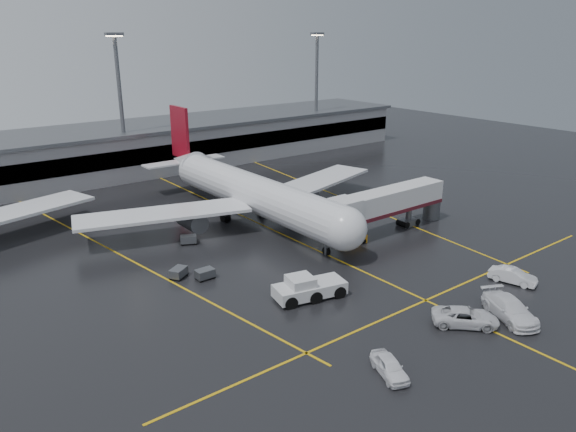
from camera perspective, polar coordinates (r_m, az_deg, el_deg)
ground at (r=71.14m, az=0.29°, el=-2.33°), size 220.00×220.00×0.00m
apron_line_centre at (r=71.14m, az=0.29°, el=-2.32°), size 0.25×90.00×0.02m
apron_line_stop at (r=56.94m, az=14.20°, el=-8.53°), size 60.00×0.25×0.02m
apron_line_left at (r=70.51m, az=-17.86°, el=-3.47°), size 9.99×69.35×0.02m
apron_line_right at (r=89.47m, az=5.45°, el=2.03°), size 7.57×69.64×0.02m
terminal at (r=110.34m, az=-15.32°, el=6.94°), size 122.00×19.00×8.60m
light_mast_mid at (r=101.54m, az=-17.12°, el=11.63°), size 3.00×1.20×25.45m
light_mast_right at (r=124.77m, az=2.99°, el=13.57°), size 3.00×1.20×25.45m
main_airliner at (r=77.29m, az=-4.14°, el=2.63°), size 48.80×45.60×14.10m
jet_bridge at (r=73.46m, az=10.53°, el=1.27°), size 19.90×3.40×6.05m
pushback_tractor at (r=55.29m, az=2.08°, el=-7.59°), size 7.74×4.54×2.60m
belt_loader at (r=69.68m, az=6.79°, el=-2.45°), size 3.68×2.05×2.23m
service_van_a at (r=53.11m, az=18.05°, el=-10.00°), size 6.17×6.15×1.66m
service_van_b at (r=55.62m, az=22.18°, el=-8.99°), size 5.32×7.22×1.94m
service_van_c at (r=63.29m, az=22.43°, el=-5.80°), size 3.00×5.15×1.61m
service_van_d at (r=44.81m, az=10.57°, el=-15.21°), size 3.18×4.67×1.48m
baggage_cart_a at (r=60.19m, az=-8.68°, el=-5.96°), size 2.01×1.32×1.12m
baggage_cart_b at (r=61.00m, az=-11.38°, el=-5.78°), size 2.39×2.17×1.12m
baggage_cart_c at (r=70.19m, az=-10.36°, el=-2.40°), size 2.37×2.06×1.12m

